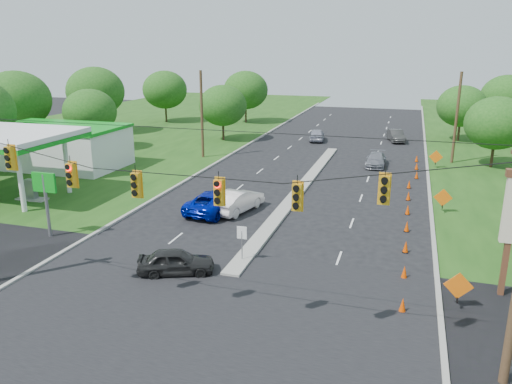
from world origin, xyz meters
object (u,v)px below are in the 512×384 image
(blue_pickup, at_px, (215,201))
(gas_station, at_px, (50,144))
(white_sedan, at_px, (238,201))
(black_sedan, at_px, (176,262))

(blue_pickup, bearing_deg, gas_station, -12.42)
(white_sedan, bearing_deg, gas_station, -2.76)
(white_sedan, bearing_deg, blue_pickup, 35.66)
(gas_station, bearing_deg, white_sedan, -16.47)
(black_sedan, xyz_separation_m, blue_pickup, (-1.82, 9.93, 0.10))
(gas_station, xyz_separation_m, blue_pickup, (19.03, -6.69, -1.81))
(gas_station, relative_size, white_sedan, 4.10)
(white_sedan, distance_m, blue_pickup, 1.64)
(gas_station, relative_size, black_sedan, 5.03)
(black_sedan, bearing_deg, white_sedan, -20.19)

